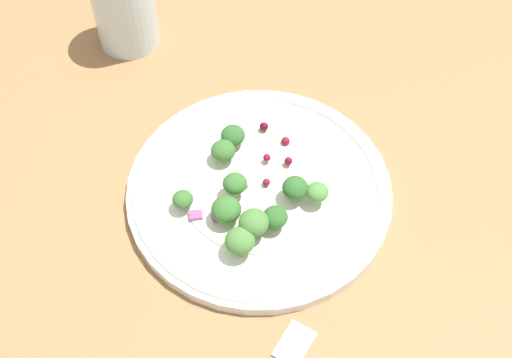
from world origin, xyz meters
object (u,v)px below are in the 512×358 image
Objects in this scene: broccoli_floret_2 at (235,184)px; water_glass at (123,3)px; plate at (256,190)px; broccoli_floret_1 at (226,210)px; broccoli_floret_0 at (295,188)px.

broccoli_floret_2 is 0.21× the size of water_glass.
water_glass is (-7.25, 25.27, 4.49)cm from plate.
broccoli_floret_1 is at bearing -144.52° from plate.
plate is at bearing 35.48° from broccoli_floret_1.
broccoli_floret_0 is 0.23× the size of water_glass.
plate is 4.90cm from broccoli_floret_1.
broccoli_floret_1 is 28.20cm from water_glass.
water_glass reaches higher than broccoli_floret_1.
plate is 9.11× the size of broccoli_floret_1.
plate is 4.37cm from broccoli_floret_0.
broccoli_floret_0 is 1.07× the size of broccoli_floret_2.
broccoli_floret_0 is 6.70cm from broccoli_floret_1.
broccoli_floret_2 is at bearing 56.81° from broccoli_floret_1.
water_glass is at bearing 97.38° from broccoli_floret_1.
water_glass is at bearing 106.00° from plate.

